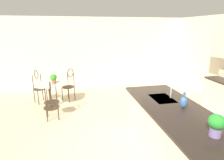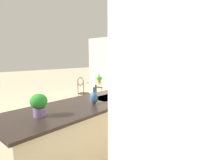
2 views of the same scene
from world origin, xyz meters
The scene contains 11 objects.
ground_plane centered at (0.00, 0.00, 0.00)m, with size 40.00×40.00×0.00m, color beige.
wall_left_window centered at (-4.26, 0.00, 1.35)m, with size 0.12×7.80×2.70m, color beige.
kitchen_island centered at (0.30, 0.85, 0.46)m, with size 2.80×1.06×0.92m.
bistro_table centered at (-2.38, -1.59, 0.45)m, with size 0.80×0.80×0.74m.
chair_near_window centered at (-1.62, -1.47, 0.57)m, with size 0.50×0.41×1.04m.
chair_by_island centered at (-2.94, -1.98, 0.57)m, with size 0.53×0.53×1.04m.
chair_toward_desk centered at (-2.94, -1.04, 0.57)m, with size 0.54×0.54×1.04m.
sink_faucet centered at (-0.25, 1.03, 1.03)m, with size 0.02×0.02×0.22m, color #B2B5BA.
potted_plant_on_table centered at (-2.43, -1.46, 0.89)m, with size 0.19×0.19×0.27m.
potted_plant_counter_far centered at (1.15, 0.89, 1.10)m, with size 0.22×0.22×0.31m.
vase_on_counter centered at (0.25, 1.00, 1.03)m, with size 0.13×0.13×0.29m.
Camera 1 is at (2.96, -0.88, 2.29)m, focal length 29.65 mm.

